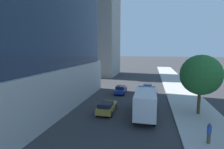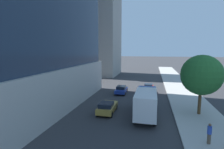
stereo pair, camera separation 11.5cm
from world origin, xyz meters
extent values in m
cube|color=#B2AFA8|center=(8.22, 20.00, 0.07)|extent=(5.50, 120.00, 0.15)
cube|color=#9E9B93|center=(-13.62, 52.63, 16.88)|extent=(12.56, 13.05, 33.76)
cube|color=red|center=(-9.85, 48.72, 20.55)|extent=(0.90, 0.90, 41.10)
cylinder|color=brown|center=(8.38, 22.35, 1.60)|extent=(0.36, 0.36, 2.90)
sphere|color=#286B2D|center=(8.38, 22.35, 4.78)|extent=(4.62, 4.62, 4.62)
cube|color=#AD8938|center=(-2.33, 20.78, 0.62)|extent=(1.81, 4.08, 0.65)
cube|color=#19212D|center=(-2.33, 20.14, 1.18)|extent=(1.52, 1.90, 0.48)
cylinder|color=black|center=(-3.13, 22.17, 0.35)|extent=(0.22, 0.69, 0.69)
cylinder|color=black|center=(-1.53, 22.17, 0.35)|extent=(0.22, 0.69, 0.69)
cylinder|color=black|center=(-3.13, 19.39, 0.35)|extent=(0.22, 0.69, 0.69)
cylinder|color=black|center=(-1.53, 19.39, 0.35)|extent=(0.22, 0.69, 0.69)
cube|color=red|center=(2.29, 32.39, 0.64)|extent=(1.71, 4.75, 0.68)
cube|color=#19212D|center=(2.29, 32.09, 1.26)|extent=(1.43, 2.01, 0.57)
cylinder|color=black|center=(1.54, 34.00, 0.35)|extent=(0.22, 0.69, 0.69)
cylinder|color=black|center=(3.04, 34.00, 0.35)|extent=(0.22, 0.69, 0.69)
cylinder|color=black|center=(1.54, 30.77, 0.35)|extent=(0.22, 0.69, 0.69)
cylinder|color=black|center=(3.04, 30.77, 0.35)|extent=(0.22, 0.69, 0.69)
cube|color=#233D9E|center=(-2.33, 30.63, 0.56)|extent=(1.74, 4.01, 0.56)
cube|color=#19212D|center=(-2.33, 30.46, 1.09)|extent=(1.46, 1.85, 0.51)
cylinder|color=black|center=(-3.09, 31.99, 0.33)|extent=(0.22, 0.65, 0.65)
cylinder|color=black|center=(-1.57, 31.99, 0.33)|extent=(0.22, 0.65, 0.65)
cylinder|color=black|center=(-3.09, 29.27, 0.33)|extent=(0.22, 0.65, 0.65)
cylinder|color=black|center=(-1.57, 29.27, 0.33)|extent=(0.22, 0.65, 0.65)
cube|color=#1E4799|center=(2.29, 23.37, 1.72)|extent=(2.27, 2.11, 2.16)
cube|color=white|center=(2.29, 19.52, 1.86)|extent=(2.27, 5.28, 2.45)
cylinder|color=black|center=(1.29, 23.37, 0.54)|extent=(0.30, 1.07, 1.07)
cylinder|color=black|center=(3.29, 23.37, 0.54)|extent=(0.30, 1.07, 1.07)
cylinder|color=black|center=(1.29, 18.20, 0.54)|extent=(0.30, 1.07, 1.07)
cylinder|color=black|center=(3.29, 18.20, 0.54)|extent=(0.30, 1.07, 1.07)
cylinder|color=brown|center=(7.48, 15.29, 0.57)|extent=(0.28, 0.28, 0.83)
cylinder|color=#2D4CB2|center=(7.48, 15.29, 1.30)|extent=(0.34, 0.34, 0.64)
sphere|color=brown|center=(7.48, 15.29, 1.74)|extent=(0.23, 0.23, 0.23)
camera|label=1|loc=(2.76, 0.47, 7.68)|focal=28.52mm
camera|label=2|loc=(2.87, 0.49, 7.68)|focal=28.52mm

